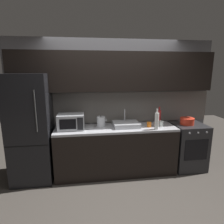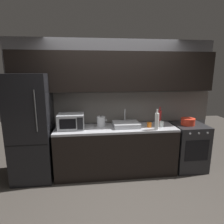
% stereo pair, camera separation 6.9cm
% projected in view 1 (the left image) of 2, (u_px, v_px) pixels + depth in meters
% --- Properties ---
extents(ground_plane, '(10.00, 10.00, 0.00)m').
position_uv_depth(ground_plane, '(125.00, 203.00, 2.83)').
color(ground_plane, '#3D3833').
extents(back_wall, '(3.95, 0.44, 2.50)m').
position_uv_depth(back_wall, '(114.00, 90.00, 3.65)').
color(back_wall, slate).
rests_on(back_wall, ground).
extents(counter_run, '(2.21, 0.60, 0.90)m').
position_uv_depth(counter_run, '(116.00, 150.00, 3.60)').
color(counter_run, black).
rests_on(counter_run, ground).
extents(refrigerator, '(0.68, 0.69, 1.88)m').
position_uv_depth(refrigerator, '(31.00, 129.00, 3.29)').
color(refrigerator, black).
rests_on(refrigerator, ground).
extents(oven_range, '(0.60, 0.62, 0.90)m').
position_uv_depth(oven_range, '(187.00, 146.00, 3.80)').
color(oven_range, '#232326').
rests_on(oven_range, ground).
extents(microwave, '(0.46, 0.35, 0.27)m').
position_uv_depth(microwave, '(71.00, 122.00, 3.38)').
color(microwave, '#A8AAAF').
rests_on(microwave, counter_run).
extents(sink_basin, '(0.48, 0.38, 0.30)m').
position_uv_depth(sink_basin, '(126.00, 124.00, 3.55)').
color(sink_basin, '#ADAFB5').
rests_on(sink_basin, counter_run).
extents(kettle, '(0.19, 0.16, 0.22)m').
position_uv_depth(kettle, '(101.00, 122.00, 3.51)').
color(kettle, '#B7BABF').
rests_on(kettle, counter_run).
extents(wine_bottle_red, '(0.07, 0.07, 0.34)m').
position_uv_depth(wine_bottle_red, '(159.00, 117.00, 3.71)').
color(wine_bottle_red, '#A82323').
rests_on(wine_bottle_red, counter_run).
extents(wine_bottle_white, '(0.07, 0.07, 0.37)m').
position_uv_depth(wine_bottle_white, '(157.00, 121.00, 3.35)').
color(wine_bottle_white, silver).
rests_on(wine_bottle_white, counter_run).
extents(mug_orange, '(0.08, 0.08, 0.09)m').
position_uv_depth(mug_orange, '(149.00, 125.00, 3.52)').
color(mug_orange, orange).
rests_on(mug_orange, counter_run).
extents(mug_clear, '(0.08, 0.08, 0.10)m').
position_uv_depth(mug_clear, '(161.00, 124.00, 3.56)').
color(mug_clear, silver).
rests_on(mug_clear, counter_run).
extents(cooking_pot, '(0.26, 0.26, 0.13)m').
position_uv_depth(cooking_pot, '(187.00, 121.00, 3.68)').
color(cooking_pot, red).
rests_on(cooking_pot, oven_range).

